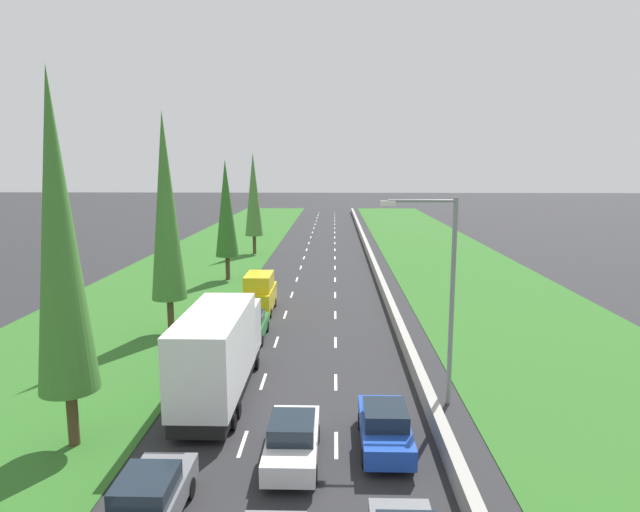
{
  "coord_description": "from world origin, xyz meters",
  "views": [
    {
      "loc": [
        1.63,
        -3.94,
        10.27
      ],
      "look_at": [
        0.2,
        51.52,
        1.12
      ],
      "focal_mm": 30.7,
      "sensor_mm": 36.0,
      "label": 1
    }
  ],
  "objects_px": {
    "poplar_tree_second": "(166,207)",
    "yellow_van_left_lane": "(260,293)",
    "white_sedan_centre_lane": "(292,440)",
    "poplar_tree_fourth": "(253,195)",
    "white_box_truck_left_lane": "(219,351)",
    "blue_sedan_right_lane": "(385,427)",
    "poplar_tree_nearest": "(58,235)",
    "poplar_tree_third": "(226,209)",
    "green_sedan_left_lane": "(251,325)",
    "street_light_mast": "(444,287)",
    "grey_sedan_left_lane": "(148,501)"
  },
  "relations": [
    {
      "from": "poplar_tree_nearest",
      "to": "poplar_tree_third",
      "type": "height_order",
      "value": "poplar_tree_nearest"
    },
    {
      "from": "white_box_truck_left_lane",
      "to": "white_sedan_centre_lane",
      "type": "relative_size",
      "value": 2.09
    },
    {
      "from": "grey_sedan_left_lane",
      "to": "poplar_tree_nearest",
      "type": "distance_m",
      "value": 9.47
    },
    {
      "from": "yellow_van_left_lane",
      "to": "poplar_tree_second",
      "type": "bearing_deg",
      "value": -134.56
    },
    {
      "from": "grey_sedan_left_lane",
      "to": "poplar_tree_nearest",
      "type": "height_order",
      "value": "poplar_tree_nearest"
    },
    {
      "from": "poplar_tree_nearest",
      "to": "poplar_tree_third",
      "type": "xyz_separation_m",
      "value": [
        -0.04,
        29.98,
        -1.4
      ]
    },
    {
      "from": "white_box_truck_left_lane",
      "to": "poplar_tree_fourth",
      "type": "bearing_deg",
      "value": 96.08
    },
    {
      "from": "grey_sedan_left_lane",
      "to": "white_sedan_centre_lane",
      "type": "height_order",
      "value": "same"
    },
    {
      "from": "yellow_van_left_lane",
      "to": "poplar_tree_fourth",
      "type": "height_order",
      "value": "poplar_tree_fourth"
    },
    {
      "from": "yellow_van_left_lane",
      "to": "grey_sedan_left_lane",
      "type": "bearing_deg",
      "value": -90.09
    },
    {
      "from": "green_sedan_left_lane",
      "to": "yellow_van_left_lane",
      "type": "height_order",
      "value": "yellow_van_left_lane"
    },
    {
      "from": "blue_sedan_right_lane",
      "to": "green_sedan_left_lane",
      "type": "xyz_separation_m",
      "value": [
        -6.89,
        12.75,
        0.0
      ]
    },
    {
      "from": "yellow_van_left_lane",
      "to": "street_light_mast",
      "type": "distance_m",
      "value": 18.27
    },
    {
      "from": "green_sedan_left_lane",
      "to": "poplar_tree_third",
      "type": "xyz_separation_m",
      "value": [
        -4.68,
        17.09,
        5.67
      ]
    },
    {
      "from": "poplar_tree_nearest",
      "to": "street_light_mast",
      "type": "distance_m",
      "value": 15.1
    },
    {
      "from": "poplar_tree_fourth",
      "to": "poplar_tree_third",
      "type": "bearing_deg",
      "value": -91.1
    },
    {
      "from": "white_box_truck_left_lane",
      "to": "yellow_van_left_lane",
      "type": "xyz_separation_m",
      "value": [
        -0.18,
        14.49,
        -0.78
      ]
    },
    {
      "from": "blue_sedan_right_lane",
      "to": "poplar_tree_second",
      "type": "xyz_separation_m",
      "value": [
        -12.02,
        13.79,
        7.0
      ]
    },
    {
      "from": "white_sedan_centre_lane",
      "to": "poplar_tree_fourth",
      "type": "bearing_deg",
      "value": 99.86
    },
    {
      "from": "white_sedan_centre_lane",
      "to": "street_light_mast",
      "type": "distance_m",
      "value": 9.01
    },
    {
      "from": "green_sedan_left_lane",
      "to": "street_light_mast",
      "type": "distance_m",
      "value": 13.84
    },
    {
      "from": "blue_sedan_right_lane",
      "to": "poplar_tree_third",
      "type": "relative_size",
      "value": 0.41
    },
    {
      "from": "grey_sedan_left_lane",
      "to": "white_box_truck_left_lane",
      "type": "bearing_deg",
      "value": 88.62
    },
    {
      "from": "blue_sedan_right_lane",
      "to": "white_box_truck_left_lane",
      "type": "xyz_separation_m",
      "value": [
        -6.96,
        4.26,
        1.37
      ]
    },
    {
      "from": "green_sedan_left_lane",
      "to": "poplar_tree_second",
      "type": "relative_size",
      "value": 0.33
    },
    {
      "from": "green_sedan_left_lane",
      "to": "yellow_van_left_lane",
      "type": "relative_size",
      "value": 0.92
    },
    {
      "from": "yellow_van_left_lane",
      "to": "poplar_tree_nearest",
      "type": "height_order",
      "value": "poplar_tree_nearest"
    },
    {
      "from": "white_box_truck_left_lane",
      "to": "poplar_tree_nearest",
      "type": "distance_m",
      "value": 8.52
    },
    {
      "from": "grey_sedan_left_lane",
      "to": "green_sedan_left_lane",
      "type": "height_order",
      "value": "same"
    },
    {
      "from": "green_sedan_left_lane",
      "to": "street_light_mast",
      "type": "bearing_deg",
      "value": -42.49
    },
    {
      "from": "blue_sedan_right_lane",
      "to": "yellow_van_left_lane",
      "type": "distance_m",
      "value": 20.06
    },
    {
      "from": "white_box_truck_left_lane",
      "to": "blue_sedan_right_lane",
      "type": "bearing_deg",
      "value": -31.44
    },
    {
      "from": "white_sedan_centre_lane",
      "to": "poplar_tree_third",
      "type": "relative_size",
      "value": 0.41
    },
    {
      "from": "grey_sedan_left_lane",
      "to": "poplar_tree_third",
      "type": "bearing_deg",
      "value": 97.24
    },
    {
      "from": "grey_sedan_left_lane",
      "to": "white_sedan_centre_lane",
      "type": "xyz_separation_m",
      "value": [
        3.86,
        3.64,
        0.0
      ]
    },
    {
      "from": "poplar_tree_second",
      "to": "yellow_van_left_lane",
      "type": "bearing_deg",
      "value": 45.44
    },
    {
      "from": "white_box_truck_left_lane",
      "to": "poplar_tree_fourth",
      "type": "relative_size",
      "value": 0.8
    },
    {
      "from": "blue_sedan_right_lane",
      "to": "poplar_tree_fourth",
      "type": "height_order",
      "value": "poplar_tree_fourth"
    },
    {
      "from": "green_sedan_left_lane",
      "to": "poplar_tree_fourth",
      "type": "relative_size",
      "value": 0.38
    },
    {
      "from": "white_box_truck_left_lane",
      "to": "poplar_tree_nearest",
      "type": "relative_size",
      "value": 0.69
    },
    {
      "from": "blue_sedan_right_lane",
      "to": "white_box_truck_left_lane",
      "type": "relative_size",
      "value": 0.48
    },
    {
      "from": "white_sedan_centre_lane",
      "to": "poplar_tree_third",
      "type": "bearing_deg",
      "value": 104.94
    },
    {
      "from": "poplar_tree_fourth",
      "to": "green_sedan_left_lane",
      "type": "bearing_deg",
      "value": -82.19
    },
    {
      "from": "yellow_van_left_lane",
      "to": "white_sedan_centre_lane",
      "type": "bearing_deg",
      "value": -79.08
    },
    {
      "from": "street_light_mast",
      "to": "poplar_tree_nearest",
      "type": "bearing_deg",
      "value": -164.27
    },
    {
      "from": "yellow_van_left_lane",
      "to": "poplar_tree_third",
      "type": "bearing_deg",
      "value": 111.74
    },
    {
      "from": "grey_sedan_left_lane",
      "to": "white_sedan_centre_lane",
      "type": "relative_size",
      "value": 1.0
    },
    {
      "from": "white_sedan_centre_lane",
      "to": "poplar_tree_fourth",
      "type": "distance_m",
      "value": 46.89
    },
    {
      "from": "grey_sedan_left_lane",
      "to": "poplar_tree_fourth",
      "type": "xyz_separation_m",
      "value": [
        -4.1,
        49.44,
        6.15
      ]
    },
    {
      "from": "yellow_van_left_lane",
      "to": "poplar_tree_fourth",
      "type": "relative_size",
      "value": 0.41
    }
  ]
}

